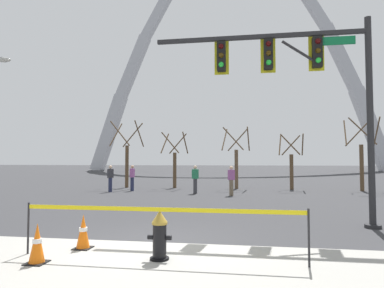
# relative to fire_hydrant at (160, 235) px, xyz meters

# --- Properties ---
(ground_plane) EXTENTS (240.00, 240.00, 0.00)m
(ground_plane) POSITION_rel_fire_hydrant_xyz_m (-0.48, 1.15, -0.47)
(ground_plane) COLOR #333335
(fire_hydrant) EXTENTS (0.46, 0.48, 0.99)m
(fire_hydrant) POSITION_rel_fire_hydrant_xyz_m (0.00, 0.00, 0.00)
(fire_hydrant) COLOR black
(fire_hydrant) RESTS_ON ground
(caution_tape_barrier) EXTENTS (5.47, 0.05, 1.04)m
(caution_tape_barrier) POSITION_rel_fire_hydrant_xyz_m (0.00, -0.05, 0.24)
(caution_tape_barrier) COLOR #232326
(caution_tape_barrier) RESTS_ON ground
(traffic_cone_by_hydrant) EXTENTS (0.36, 0.36, 0.73)m
(traffic_cone_by_hydrant) POSITION_rel_fire_hydrant_xyz_m (-2.16, -0.58, -0.11)
(traffic_cone_by_hydrant) COLOR black
(traffic_cone_by_hydrant) RESTS_ON ground
(traffic_cone_mid_sidewalk) EXTENTS (0.36, 0.36, 0.73)m
(traffic_cone_mid_sidewalk) POSITION_rel_fire_hydrant_xyz_m (-1.81, 0.51, -0.11)
(traffic_cone_mid_sidewalk) COLOR black
(traffic_cone_mid_sidewalk) RESTS_ON ground
(traffic_signal_gantry) EXTENTS (6.42, 0.44, 6.00)m
(traffic_signal_gantry) POSITION_rel_fire_hydrant_xyz_m (3.39, 3.83, 3.80)
(traffic_signal_gantry) COLOR #232326
(traffic_signal_gantry) RESTS_ON ground
(monument_arch) EXTENTS (54.37, 2.11, 43.60)m
(monument_arch) POSITION_rel_fire_hydrant_xyz_m (-0.48, 55.41, 18.93)
(monument_arch) COLOR #B2B5BC
(monument_arch) RESTS_ON ground
(tree_far_left) EXTENTS (2.11, 2.12, 4.59)m
(tree_far_left) POSITION_rel_fire_hydrant_xyz_m (-6.49, 16.18, 1.58)
(tree_far_left) COLOR brown
(tree_far_left) RESTS_ON ground
(tree_left_mid) EXTENTS (1.76, 1.77, 3.81)m
(tree_left_mid) POSITION_rel_fire_hydrant_xyz_m (-3.14, 16.44, 1.23)
(tree_left_mid) COLOR brown
(tree_left_mid) RESTS_ON ground
(tree_center_left) EXTENTS (1.89, 1.90, 4.08)m
(tree_center_left) POSITION_rel_fire_hydrant_xyz_m (1.07, 16.43, 1.35)
(tree_center_left) COLOR brown
(tree_center_left) RESTS_ON ground
(tree_center_right) EXTENTS (1.66, 1.67, 3.58)m
(tree_center_right) POSITION_rel_fire_hydrant_xyz_m (4.63, 16.29, 1.12)
(tree_center_right) COLOR brown
(tree_center_right) RESTS_ON ground
(tree_right_mid) EXTENTS (2.07, 2.08, 4.50)m
(tree_right_mid) POSITION_rel_fire_hydrant_xyz_m (8.76, 15.85, 1.53)
(tree_right_mid) COLOR brown
(tree_right_mid) RESTS_ON ground
(pedestrian_walking_left) EXTENTS (0.22, 0.35, 1.59)m
(pedestrian_walking_left) POSITION_rel_fire_hydrant_xyz_m (-5.26, 13.75, 0.35)
(pedestrian_walking_left) COLOR #232847
(pedestrian_walking_left) RESTS_ON ground
(pedestrian_standing_center) EXTENTS (0.31, 0.39, 1.59)m
(pedestrian_standing_center) POSITION_rel_fire_hydrant_xyz_m (-6.32, 12.89, 0.35)
(pedestrian_standing_center) COLOR #232847
(pedestrian_standing_center) RESTS_ON ground
(pedestrian_walking_right) EXTENTS (0.39, 0.31, 1.59)m
(pedestrian_walking_right) POSITION_rel_fire_hydrant_xyz_m (0.91, 11.92, 0.35)
(pedestrian_walking_right) COLOR brown
(pedestrian_walking_right) RESTS_ON ground
(pedestrian_near_trees) EXTENTS (0.39, 0.31, 1.59)m
(pedestrian_near_trees) POSITION_rel_fire_hydrant_xyz_m (-1.17, 12.75, 0.35)
(pedestrian_near_trees) COLOR #38383D
(pedestrian_near_trees) RESTS_ON ground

